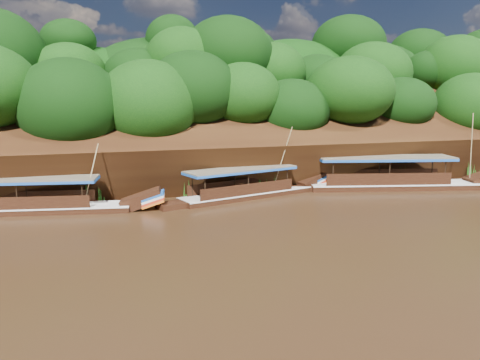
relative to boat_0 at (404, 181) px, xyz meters
name	(u,v)px	position (x,y,z in m)	size (l,w,h in m)	color
ground	(312,223)	(-12.09, -7.29, -0.60)	(160.00, 160.00, 0.00)	black
riverbank	(211,151)	(-12.10, 15.44, 1.29)	(120.00, 30.06, 19.40)	black
boat_0	(404,181)	(0.00, 0.00, 0.00)	(16.42, 6.24, 6.63)	black
boat_1	(256,190)	(-12.49, 1.00, -0.10)	(12.97, 5.11, 5.62)	black
boat_2	(47,204)	(-27.05, 0.68, -0.09)	(14.34, 4.57, 4.82)	black
reeds	(214,184)	(-15.44, 2.22, 0.30)	(50.26, 2.52, 2.06)	#225916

